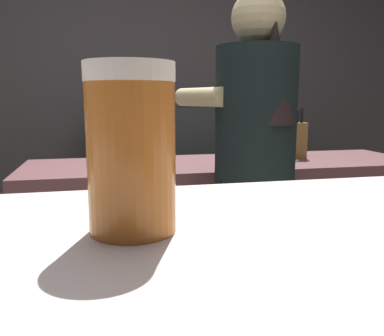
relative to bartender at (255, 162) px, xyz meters
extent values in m
cube|color=#4F4A4A|center=(-0.34, 1.94, 0.40)|extent=(5.20, 0.10, 2.70)
cube|color=brown|center=(0.01, 0.45, -0.51)|extent=(2.10, 0.60, 0.89)
cube|color=#353D39|center=(-0.21, 1.66, -0.38)|extent=(0.97, 0.36, 1.15)
cube|color=#232D39|center=(0.00, 0.00, -0.52)|extent=(0.28, 0.20, 0.87)
cylinder|color=black|center=(0.00, 0.00, 0.20)|extent=(0.34, 0.34, 0.56)
sphere|color=#C8B481|center=(0.00, 0.00, 0.59)|extent=(0.22, 0.22, 0.22)
cone|color=black|center=(0.03, -0.09, 0.38)|extent=(0.18, 0.18, 0.42)
cylinder|color=#C8B481|center=(-0.22, 0.10, 0.27)|extent=(0.18, 0.33, 0.08)
cylinder|color=#C8B481|center=(0.10, 0.21, 0.27)|extent=(0.18, 0.33, 0.08)
cube|color=olive|center=(0.44, 0.51, 0.03)|extent=(0.10, 0.08, 0.20)
cylinder|color=black|center=(0.41, 0.51, 0.17)|extent=(0.02, 0.02, 0.07)
cylinder|color=black|center=(0.44, 0.51, 0.17)|extent=(0.02, 0.02, 0.07)
cylinder|color=black|center=(0.47, 0.51, 0.17)|extent=(0.02, 0.02, 0.08)
cylinder|color=teal|center=(-0.57, 0.52, -0.04)|extent=(0.22, 0.22, 0.06)
cube|color=silver|center=(0.28, 0.40, -0.06)|extent=(0.24, 0.10, 0.01)
cylinder|color=#B46323|center=(-0.61, -1.23, 0.21)|extent=(0.08, 0.08, 0.14)
cylinder|color=white|center=(-0.61, -1.23, 0.29)|extent=(0.08, 0.08, 0.02)
cylinder|color=red|center=(-0.30, 1.60, 0.27)|extent=(0.07, 0.07, 0.14)
cylinder|color=red|center=(-0.30, 1.60, 0.37)|extent=(0.03, 0.03, 0.06)
cylinder|color=white|center=(-0.30, 1.60, 0.40)|extent=(0.04, 0.04, 0.01)
cylinder|color=#345F99|center=(-0.46, 1.59, 0.28)|extent=(0.05, 0.05, 0.18)
cylinder|color=#345F99|center=(-0.46, 1.59, 0.41)|extent=(0.02, 0.02, 0.07)
cylinder|color=silver|center=(-0.46, 1.59, 0.45)|extent=(0.03, 0.03, 0.01)
camera|label=1|loc=(-0.63, -1.60, 0.27)|focal=37.77mm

